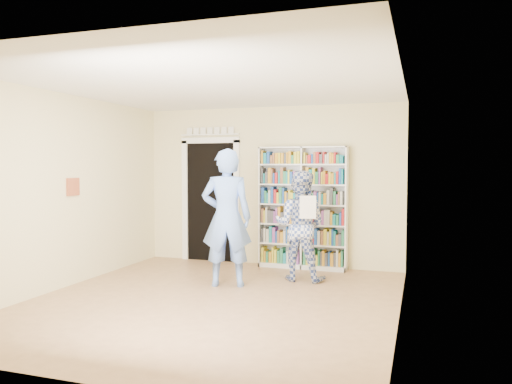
# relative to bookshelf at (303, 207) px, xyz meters

# --- Properties ---
(floor) EXTENTS (5.00, 5.00, 0.00)m
(floor) POSITION_rel_bookshelf_xyz_m (-0.61, -2.34, -1.02)
(floor) COLOR #8E6645
(floor) RESTS_ON ground
(ceiling) EXTENTS (5.00, 5.00, 0.00)m
(ceiling) POSITION_rel_bookshelf_xyz_m (-0.61, -2.34, 1.68)
(ceiling) COLOR white
(ceiling) RESTS_ON wall_back
(wall_back) EXTENTS (4.50, 0.00, 4.50)m
(wall_back) POSITION_rel_bookshelf_xyz_m (-0.61, 0.16, 0.33)
(wall_back) COLOR beige
(wall_back) RESTS_ON floor
(wall_left) EXTENTS (0.00, 5.00, 5.00)m
(wall_left) POSITION_rel_bookshelf_xyz_m (-2.86, -2.34, 0.33)
(wall_left) COLOR beige
(wall_left) RESTS_ON floor
(wall_right) EXTENTS (0.00, 5.00, 5.00)m
(wall_right) POSITION_rel_bookshelf_xyz_m (1.64, -2.34, 0.33)
(wall_right) COLOR beige
(wall_right) RESTS_ON floor
(bookshelf) EXTENTS (1.46, 0.27, 2.01)m
(bookshelf) POSITION_rel_bookshelf_xyz_m (0.00, 0.00, 0.00)
(bookshelf) COLOR white
(bookshelf) RESTS_ON floor
(doorway) EXTENTS (1.10, 0.08, 2.43)m
(doorway) POSITION_rel_bookshelf_xyz_m (-1.71, 0.13, 0.16)
(doorway) COLOR black
(doorway) RESTS_ON floor
(wall_art) EXTENTS (0.03, 0.25, 0.25)m
(wall_art) POSITION_rel_bookshelf_xyz_m (-2.84, -2.14, 0.38)
(wall_art) COLOR brown
(wall_art) RESTS_ON wall_left
(man_blue) EXTENTS (0.81, 0.64, 1.94)m
(man_blue) POSITION_rel_bookshelf_xyz_m (-0.74, -1.53, -0.05)
(man_blue) COLOR #6992E9
(man_blue) RESTS_ON floor
(man_plaid) EXTENTS (0.82, 0.65, 1.63)m
(man_plaid) POSITION_rel_bookshelf_xyz_m (0.15, -0.85, -0.20)
(man_plaid) COLOR #2D428A
(man_plaid) RESTS_ON floor
(paper_sheet) EXTENTS (0.23, 0.07, 0.33)m
(paper_sheet) POSITION_rel_bookshelf_xyz_m (0.32, -1.08, 0.09)
(paper_sheet) COLOR white
(paper_sheet) RESTS_ON man_plaid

